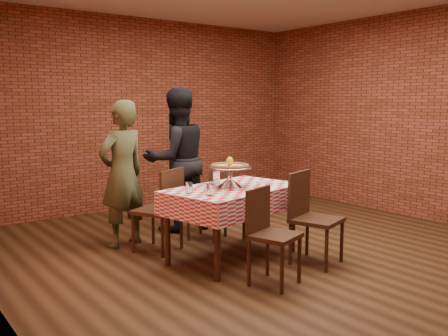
{
  "coord_description": "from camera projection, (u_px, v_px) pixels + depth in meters",
  "views": [
    {
      "loc": [
        -3.53,
        -3.89,
        1.64
      ],
      "look_at": [
        -0.48,
        0.23,
        0.95
      ],
      "focal_mm": 39.53,
      "sensor_mm": 36.0,
      "label": 1
    }
  ],
  "objects": [
    {
      "name": "side_plate",
      "position": [
        265.0,
        182.0,
        5.4
      ],
      "size": [
        0.21,
        0.21,
        0.01
      ],
      "primitive_type": "cylinder",
      "rotation": [
        0.0,
        0.0,
        0.21
      ],
      "color": "white",
      "rests_on": "tablecloth"
    },
    {
      "name": "chair_near_left",
      "position": [
        275.0,
        238.0,
        4.39
      ],
      "size": [
        0.5,
        0.5,
        0.87
      ],
      "primitive_type": null,
      "rotation": [
        0.0,
        0.0,
        0.32
      ],
      "color": "#3D2214",
      "rests_on": "ground"
    },
    {
      "name": "sweetener_packet_b",
      "position": [
        278.0,
        182.0,
        5.43
      ],
      "size": [
        0.06,
        0.04,
        0.0
      ],
      "primitive_type": "cube",
      "rotation": [
        0.0,
        0.0,
        -0.18
      ],
      "color": "white",
      "rests_on": "tablecloth"
    },
    {
      "name": "ground",
      "position": [
        272.0,
        252.0,
        5.4
      ],
      "size": [
        6.0,
        6.0,
        0.0
      ],
      "primitive_type": "plane",
      "color": "black",
      "rests_on": "ground"
    },
    {
      "name": "lemon",
      "position": [
        230.0,
        161.0,
        5.09
      ],
      "size": [
        0.08,
        0.08,
        0.1
      ],
      "primitive_type": "ellipsoid",
      "rotation": [
        0.0,
        0.0,
        0.08
      ],
      "color": "yellow",
      "rests_on": "pizza"
    },
    {
      "name": "pizza_stand",
      "position": [
        230.0,
        177.0,
        5.11
      ],
      "size": [
        0.5,
        0.5,
        0.21
      ],
      "primitive_type": null,
      "rotation": [
        0.0,
        0.0,
        0.08
      ],
      "color": "silver",
      "rests_on": "tablecloth"
    },
    {
      "name": "chair_near_right",
      "position": [
        317.0,
        219.0,
        4.98
      ],
      "size": [
        0.57,
        0.57,
        0.93
      ],
      "primitive_type": null,
      "rotation": [
        0.0,
        0.0,
        0.32
      ],
      "color": "#3D2214",
      "rests_on": "ground"
    },
    {
      "name": "water_glass_left",
      "position": [
        209.0,
        189.0,
        4.67
      ],
      "size": [
        0.08,
        0.08,
        0.11
      ],
      "primitive_type": "cylinder",
      "rotation": [
        0.0,
        0.0,
        0.21
      ],
      "color": "white",
      "rests_on": "tablecloth"
    },
    {
      "name": "chair_far_left",
      "position": [
        157.0,
        210.0,
        5.41
      ],
      "size": [
        0.59,
        0.59,
        0.92
      ],
      "primitive_type": null,
      "rotation": [
        0.0,
        0.0,
        3.61
      ],
      "color": "#3D2214",
      "rests_on": "ground"
    },
    {
      "name": "back_wall",
      "position": [
        142.0,
        114.0,
        7.6
      ],
      "size": [
        5.5,
        0.0,
        5.5
      ],
      "primitive_type": "plane",
      "rotation": [
        1.57,
        0.0,
        0.0
      ],
      "color": "maroon",
      "rests_on": "ground"
    },
    {
      "name": "diner_black",
      "position": [
        177.0,
        160.0,
        6.24
      ],
      "size": [
        0.93,
        0.75,
        1.81
      ],
      "primitive_type": "imported",
      "rotation": [
        0.0,
        0.0,
        3.07
      ],
      "color": "black",
      "rests_on": "ground"
    },
    {
      "name": "chair_far_right",
      "position": [
        207.0,
        203.0,
        5.89
      ],
      "size": [
        0.54,
        0.54,
        0.87
      ],
      "primitive_type": null,
      "rotation": [
        0.0,
        0.0,
        3.67
      ],
      "color": "#3D2214",
      "rests_on": "ground"
    },
    {
      "name": "water_glass_right",
      "position": [
        189.0,
        187.0,
        4.78
      ],
      "size": [
        0.08,
        0.08,
        0.11
      ],
      "primitive_type": "cylinder",
      "rotation": [
        0.0,
        0.0,
        0.21
      ],
      "color": "white",
      "rests_on": "tablecloth"
    },
    {
      "name": "diner_olive",
      "position": [
        122.0,
        174.0,
        5.55
      ],
      "size": [
        0.68,
        0.53,
        1.66
      ],
      "primitive_type": "imported",
      "rotation": [
        0.0,
        0.0,
        3.38
      ],
      "color": "#434728",
      "rests_on": "ground"
    },
    {
      "name": "condiment_caddy",
      "position": [
        214.0,
        177.0,
        5.37
      ],
      "size": [
        0.1,
        0.09,
        0.14
      ],
      "primitive_type": "cube",
      "rotation": [
        0.0,
        0.0,
        0.11
      ],
      "color": "silver",
      "rests_on": "tablecloth"
    },
    {
      "name": "sweetener_packet_a",
      "position": [
        280.0,
        182.0,
        5.4
      ],
      "size": [
        0.06,
        0.06,
        0.0
      ],
      "primitive_type": "cube",
      "rotation": [
        0.0,
        0.0,
        0.84
      ],
      "color": "white",
      "rests_on": "tablecloth"
    },
    {
      "name": "table",
      "position": [
        233.0,
        223.0,
        5.16
      ],
      "size": [
        1.54,
        1.11,
        0.75
      ],
      "primitive_type": "cube",
      "rotation": [
        0.0,
        0.0,
        0.21
      ],
      "color": "#3D2214",
      "rests_on": "ground"
    },
    {
      "name": "pizza",
      "position": [
        230.0,
        166.0,
        5.09
      ],
      "size": [
        0.43,
        0.43,
        0.03
      ],
      "primitive_type": "cylinder",
      "rotation": [
        0.0,
        0.0,
        0.08
      ],
      "color": "beige",
      "rests_on": "pizza_stand"
    },
    {
      "name": "tablecloth",
      "position": [
        233.0,
        199.0,
        5.12
      ],
      "size": [
        1.58,
        1.15,
        0.24
      ],
      "primitive_type": null,
      "rotation": [
        0.0,
        0.0,
        0.21
      ],
      "color": "red",
      "rests_on": "table"
    }
  ]
}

